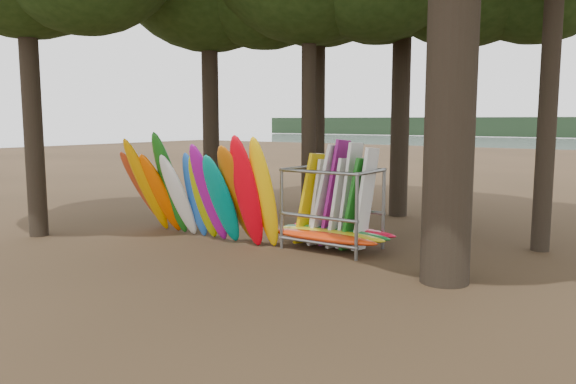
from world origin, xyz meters
The scene contains 3 objects.
ground centered at (0.00, 0.00, 0.00)m, with size 120.00×120.00×0.00m, color #47331E.
kayak_row centered at (-2.98, 0.20, 1.36)m, with size 5.30×2.14×3.19m.
storage_rack centered at (0.70, 1.46, 0.99)m, with size 3.24×1.64×2.90m.
Camera 1 is at (8.04, -11.18, 3.38)m, focal length 35.00 mm.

